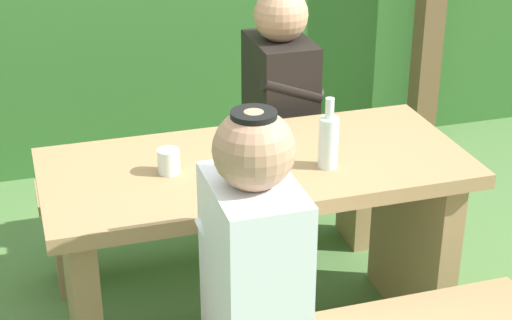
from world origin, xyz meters
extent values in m
cube|color=#9E7A51|center=(0.00, 0.00, 0.70)|extent=(1.40, 0.64, 0.05)
cube|color=#9E7A51|center=(-0.60, 0.00, 0.34)|extent=(0.08, 0.54, 0.68)
cube|color=#9E7A51|center=(0.60, 0.00, 0.34)|extent=(0.08, 0.54, 0.68)
cube|color=#9E7A51|center=(0.00, 0.57, 0.41)|extent=(1.40, 0.24, 0.04)
cube|color=#9E7A51|center=(-0.62, 0.57, 0.19)|extent=(0.07, 0.22, 0.39)
cube|color=#9E7A51|center=(0.62, 0.57, 0.19)|extent=(0.07, 0.22, 0.39)
cube|color=silver|center=(-0.18, -0.57, 0.69)|extent=(0.22, 0.34, 0.52)
sphere|color=tan|center=(-0.18, -0.57, 1.04)|extent=(0.21, 0.21, 0.21)
cylinder|color=black|center=(-0.18, -0.57, 1.13)|extent=(0.12, 0.12, 0.02)
cylinder|color=silver|center=(-0.18, -0.43, 0.79)|extent=(0.25, 0.07, 0.15)
cube|color=black|center=(0.27, 0.57, 0.69)|extent=(0.22, 0.34, 0.52)
sphere|color=tan|center=(0.27, 0.57, 1.04)|extent=(0.21, 0.21, 0.21)
cylinder|color=black|center=(0.27, 0.43, 0.79)|extent=(0.25, 0.07, 0.15)
cylinder|color=silver|center=(-0.29, 0.00, 0.77)|extent=(0.07, 0.07, 0.08)
cylinder|color=silver|center=(0.21, -0.11, 0.81)|extent=(0.06, 0.06, 0.17)
cylinder|color=silver|center=(0.21, -0.11, 0.93)|extent=(0.03, 0.03, 0.07)
camera|label=1|loc=(-0.73, -2.39, 1.91)|focal=59.28mm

